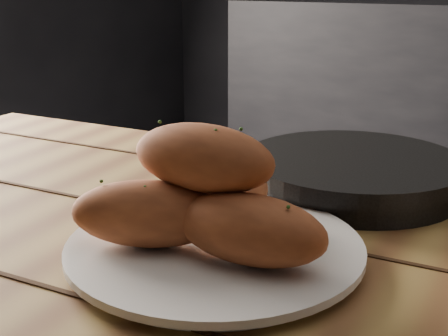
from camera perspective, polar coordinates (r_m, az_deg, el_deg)
plate at (r=0.63m, az=-0.84°, el=-7.48°), size 0.30×0.30×0.02m
bread_rolls at (r=0.61m, az=-1.45°, el=-2.79°), size 0.26×0.23×0.12m
skillet at (r=0.84m, az=11.89°, el=-0.43°), size 0.42×0.29×0.05m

